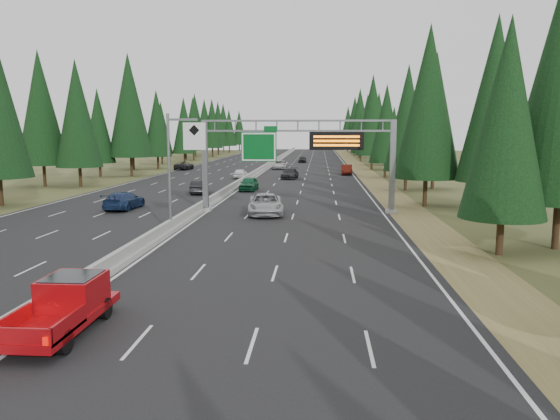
% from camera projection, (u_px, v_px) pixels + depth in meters
% --- Properties ---
extents(road, '(32.00, 260.00, 0.08)m').
position_uv_depth(road, '(259.00, 173.00, 91.65)').
color(road, black).
rests_on(road, ground).
extents(shoulder_right, '(3.60, 260.00, 0.06)m').
position_uv_depth(shoulder_right, '(366.00, 174.00, 90.38)').
color(shoulder_right, olive).
rests_on(shoulder_right, ground).
extents(shoulder_left, '(3.60, 260.00, 0.06)m').
position_uv_depth(shoulder_left, '(155.00, 173.00, 92.92)').
color(shoulder_left, '#39431F').
rests_on(shoulder_left, ground).
extents(median_barrier, '(0.70, 260.00, 0.85)m').
position_uv_depth(median_barrier, '(259.00, 171.00, 91.60)').
color(median_barrier, gray).
rests_on(median_barrier, road).
extents(sign_gantry, '(16.75, 0.98, 7.80)m').
position_uv_depth(sign_gantry, '(305.00, 151.00, 45.73)').
color(sign_gantry, slate).
rests_on(sign_gantry, road).
extents(hov_sign_pole, '(2.80, 0.50, 8.00)m').
position_uv_depth(hov_sign_pole, '(177.00, 164.00, 36.61)').
color(hov_sign_pole, slate).
rests_on(hov_sign_pole, road).
extents(tree_row_right, '(11.67, 240.85, 18.95)m').
position_uv_depth(tree_row_right, '(398.00, 114.00, 85.70)').
color(tree_row_right, black).
rests_on(tree_row_right, ground).
extents(tree_row_left, '(12.14, 238.78, 18.92)m').
position_uv_depth(tree_row_left, '(110.00, 116.00, 83.63)').
color(tree_row_left, black).
rests_on(tree_row_left, ground).
extents(silver_minivan, '(3.42, 6.38, 1.70)m').
position_uv_depth(silver_minivan, '(266.00, 204.00, 45.15)').
color(silver_minivan, '#ADADB2').
rests_on(silver_minivan, road).
extents(red_pickup, '(1.96, 5.49, 1.79)m').
position_uv_depth(red_pickup, '(68.00, 301.00, 18.77)').
color(red_pickup, black).
rests_on(red_pickup, road).
extents(car_ahead_green, '(2.05, 4.72, 1.59)m').
position_uv_depth(car_ahead_green, '(249.00, 184.00, 63.79)').
color(car_ahead_green, '#135331').
rests_on(car_ahead_green, road).
extents(car_ahead_dkred, '(1.79, 4.88, 1.60)m').
position_uv_depth(car_ahead_dkred, '(347.00, 170.00, 87.80)').
color(car_ahead_dkred, '#62180E').
rests_on(car_ahead_dkred, road).
extents(car_ahead_dkgrey, '(2.56, 5.40, 1.52)m').
position_uv_depth(car_ahead_dkgrey, '(290.00, 173.00, 80.02)').
color(car_ahead_dkgrey, black).
rests_on(car_ahead_dkgrey, road).
extents(car_ahead_white, '(2.95, 5.80, 1.57)m').
position_uv_depth(car_ahead_white, '(280.00, 165.00, 101.24)').
color(car_ahead_white, '#B8B8B8').
rests_on(car_ahead_white, road).
extents(car_ahead_far, '(1.78, 4.31, 1.46)m').
position_uv_depth(car_ahead_far, '(302.00, 159.00, 122.52)').
color(car_ahead_far, black).
rests_on(car_ahead_far, road).
extents(car_onc_near, '(1.96, 4.62, 1.48)m').
position_uv_depth(car_onc_near, '(199.00, 187.00, 60.45)').
color(car_onc_near, black).
rests_on(car_onc_near, road).
extents(car_onc_blue, '(2.47, 5.54, 1.58)m').
position_uv_depth(car_onc_blue, '(124.00, 200.00, 48.21)').
color(car_onc_blue, navy).
rests_on(car_onc_blue, road).
extents(car_onc_white, '(1.88, 4.28, 1.43)m').
position_uv_depth(car_onc_white, '(241.00, 174.00, 80.57)').
color(car_onc_white, white).
rests_on(car_onc_white, road).
extents(car_onc_far, '(2.90, 5.45, 1.46)m').
position_uv_depth(car_onc_far, '(184.00, 166.00, 99.32)').
color(car_onc_far, black).
rests_on(car_onc_far, road).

